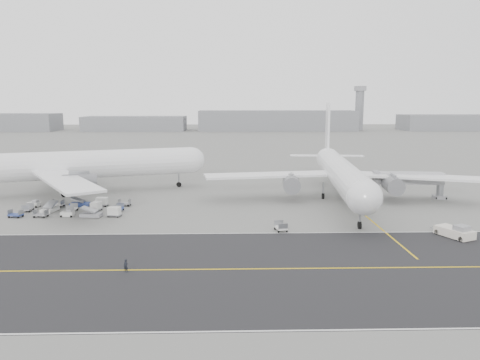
{
  "coord_description": "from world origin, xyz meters",
  "views": [
    {
      "loc": [
        5.21,
        -72.9,
        20.41
      ],
      "look_at": [
        7.4,
        12.0,
        6.1
      ],
      "focal_mm": 35.0,
      "sensor_mm": 36.0,
      "label": 1
    }
  ],
  "objects_px": {
    "airliner_a": "(65,166)",
    "control_tower": "(359,107)",
    "airliner_b": "(340,172)",
    "jet_bridge": "(409,179)",
    "ground_crew_a": "(126,266)",
    "pushback_tug": "(455,232)"
  },
  "relations": [
    {
      "from": "airliner_a",
      "to": "control_tower",
      "type": "bearing_deg",
      "value": -47.15
    },
    {
      "from": "airliner_b",
      "to": "jet_bridge",
      "type": "distance_m",
      "value": 15.2
    },
    {
      "from": "control_tower",
      "to": "airliner_b",
      "type": "xyz_separation_m",
      "value": [
        -71.33,
        -241.97,
        -10.48
      ]
    },
    {
      "from": "control_tower",
      "to": "jet_bridge",
      "type": "relative_size",
      "value": 2.03
    },
    {
      "from": "airliner_a",
      "to": "jet_bridge",
      "type": "distance_m",
      "value": 75.05
    },
    {
      "from": "jet_bridge",
      "to": "ground_crew_a",
      "type": "distance_m",
      "value": 66.57
    },
    {
      "from": "airliner_b",
      "to": "jet_bridge",
      "type": "height_order",
      "value": "airliner_b"
    },
    {
      "from": "airliner_b",
      "to": "pushback_tug",
      "type": "relative_size",
      "value": 7.94
    },
    {
      "from": "airliner_a",
      "to": "ground_crew_a",
      "type": "xyz_separation_m",
      "value": [
        23.8,
        -49.33,
        -5.56
      ]
    },
    {
      "from": "jet_bridge",
      "to": "control_tower",
      "type": "bearing_deg",
      "value": 82.96
    },
    {
      "from": "pushback_tug",
      "to": "ground_crew_a",
      "type": "relative_size",
      "value": 4.46
    },
    {
      "from": "airliner_a",
      "to": "jet_bridge",
      "type": "height_order",
      "value": "airliner_a"
    },
    {
      "from": "pushback_tug",
      "to": "jet_bridge",
      "type": "distance_m",
      "value": 29.7
    },
    {
      "from": "control_tower",
      "to": "airliner_a",
      "type": "xyz_separation_m",
      "value": [
        -130.98,
        -234.39,
        -9.87
      ]
    },
    {
      "from": "airliner_a",
      "to": "pushback_tug",
      "type": "height_order",
      "value": "airliner_a"
    },
    {
      "from": "airliner_a",
      "to": "pushback_tug",
      "type": "xyz_separation_m",
      "value": [
        70.64,
        -35.82,
        -5.51
      ]
    },
    {
      "from": "ground_crew_a",
      "to": "airliner_a",
      "type": "bearing_deg",
      "value": 140.18
    },
    {
      "from": "control_tower",
      "to": "airliner_b",
      "type": "relative_size",
      "value": 0.54
    },
    {
      "from": "pushback_tug",
      "to": "jet_bridge",
      "type": "height_order",
      "value": "jet_bridge"
    },
    {
      "from": "jet_bridge",
      "to": "ground_crew_a",
      "type": "height_order",
      "value": "jet_bridge"
    },
    {
      "from": "airliner_a",
      "to": "pushback_tug",
      "type": "relative_size",
      "value": 8.5
    },
    {
      "from": "control_tower",
      "to": "jet_bridge",
      "type": "height_order",
      "value": "control_tower"
    }
  ]
}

